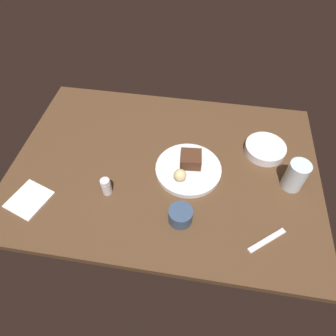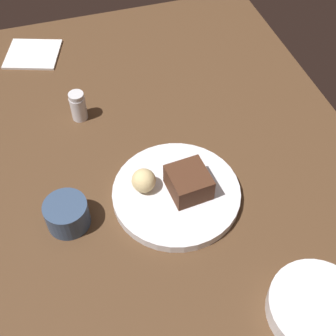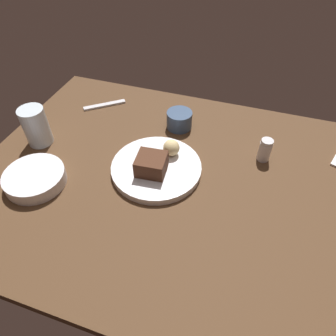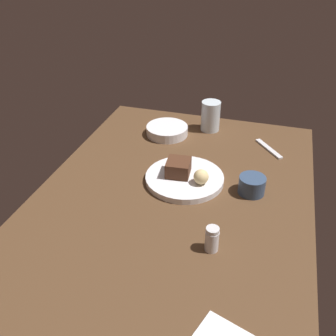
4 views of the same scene
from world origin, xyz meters
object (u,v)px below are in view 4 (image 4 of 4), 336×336
chocolate_cake_slice (178,168)px  dessert_spoon (269,149)px  water_glass (211,116)px  coffee_cup (252,185)px  dessert_plate (185,178)px  salt_shaker (212,239)px  bread_roll (201,177)px  side_bowl (167,130)px

chocolate_cake_slice → dessert_spoon: (28.29, -27.11, -4.12)cm
water_glass → coffee_cup: (-38.91, -20.90, -3.15)cm
chocolate_cake_slice → coffee_cup: chocolate_cake_slice is taller
dessert_plate → dessert_spoon: bearing=-40.7°
dessert_plate → coffee_cup: bearing=-90.6°
dessert_plate → salt_shaker: 31.74cm
bread_roll → water_glass: (41.20, 5.30, 1.59)cm
bread_roll → chocolate_cake_slice: bearing=69.6°
salt_shaker → coffee_cup: (27.93, -7.09, -0.69)cm
dessert_plate → side_bowl: (29.57, 14.78, 0.81)cm
chocolate_cake_slice → water_glass: size_ratio=0.66×
dessert_plate → bread_roll: size_ratio=5.32×
coffee_cup → dessert_plate: bearing=89.4°
salt_shaker → water_glass: size_ratio=0.60×
coffee_cup → dessert_spoon: (29.05, -3.33, -2.48)cm
coffee_cup → water_glass: bearing=28.2°
bread_roll → dessert_spoon: bread_roll is taller
dessert_plate → water_glass: (38.67, -0.60, 4.98)cm
dessert_plate → side_bowl: bearing=26.6°
bread_roll → salt_shaker: (-25.65, -8.51, -0.87)cm
bread_roll → coffee_cup: bearing=-81.7°
water_glass → bread_roll: bearing=-172.7°
side_bowl → dessert_plate: bearing=-153.4°
dessert_plate → dessert_spoon: dessert_plate is taller
coffee_cup → side_bowl: bearing=50.6°
chocolate_cake_slice → water_glass: 38.29cm
chocolate_cake_slice → salt_shaker: bearing=-149.8°
dessert_spoon → water_glass: bearing=29.3°
dessert_plate → coffee_cup: (-0.24, -21.50, 1.83)cm
dessert_plate → bread_roll: bearing=-113.2°
salt_shaker → side_bowl: 64.72cm
bread_roll → salt_shaker: size_ratio=0.67×
chocolate_cake_slice → dessert_spoon: 39.40cm
salt_shaker → side_bowl: salt_shaker is taller
water_glass → side_bowl: size_ratio=0.73×
dessert_plate → water_glass: bearing=-0.9°
bread_roll → coffee_cup: 15.84cm
dessert_spoon → chocolate_cake_slice: bearing=97.7°
salt_shaker → side_bowl: size_ratio=0.44×
water_glass → dessert_spoon: (-9.86, -24.22, -5.63)cm
chocolate_cake_slice → coffee_cup: bearing=-91.8°
side_bowl → salt_shaker: bearing=-153.2°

